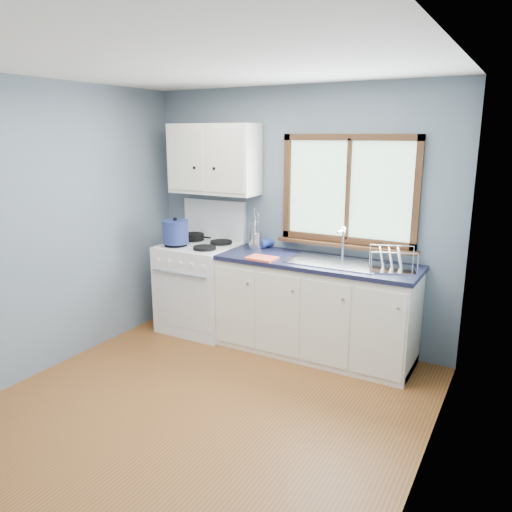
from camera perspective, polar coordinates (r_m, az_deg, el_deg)
The scene contains 18 objects.
floor at distance 3.93m, azimuth -7.42°, elevation -17.94°, with size 3.20×3.60×0.02m, color brown.
ceiling at distance 3.38m, azimuth -8.84°, elevation 21.45°, with size 3.20×3.60×0.02m, color white.
wall_back at distance 4.97m, azimuth 4.64°, elevation 4.50°, with size 3.20×0.02×2.50m, color slate.
wall_left at distance 4.58m, azimuth -24.35°, elevation 2.51°, with size 0.02×3.60×2.50m, color slate.
wall_right at distance 2.81m, azimuth 19.20°, elevation -3.60°, with size 0.02×3.60×2.50m, color slate.
gas_range at distance 5.33m, azimuth -6.39°, elevation -3.27°, with size 0.76×0.69×1.36m.
base_cabinets at distance 4.77m, azimuth 6.73°, elevation -6.43°, with size 1.85×0.60×0.88m.
countertop at distance 4.62m, azimuth 6.89°, elevation -0.72°, with size 1.89×0.64×0.04m, color black.
sink at distance 4.57m, azimuth 8.97°, elevation -1.49°, with size 0.84×0.46×0.44m.
window at distance 4.71m, azimuth 10.45°, elevation 6.56°, with size 1.36×0.10×1.03m.
upper_cabinets at distance 5.17m, azimuth -4.87°, elevation 10.98°, with size 0.95×0.35×0.70m.
skillet at distance 5.41m, azimuth -7.17°, elevation 2.31°, with size 0.35×0.23×0.05m.
stockpot at distance 5.15m, azimuth -9.19°, elevation 2.77°, with size 0.31×0.31×0.27m.
utensil_crock at distance 5.01m, azimuth -0.05°, elevation 1.76°, with size 0.14×0.14×0.41m.
thermos at distance 4.98m, azimuth -0.28°, elevation 2.40°, with size 0.07×0.07×0.29m, color silver.
soap_bottle at distance 5.02m, azimuth 0.68°, elevation 2.17°, with size 0.09×0.09×0.23m, color #2943AB.
dish_towel at distance 4.62m, azimuth 0.66°, elevation -0.25°, with size 0.27×0.19×0.02m, color #E65836.
dish_rack at distance 4.39m, azimuth 15.23°, elevation -0.90°, with size 0.46×0.41×0.20m.
Camera 1 is at (2.04, -2.65, 2.05)m, focal length 35.00 mm.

